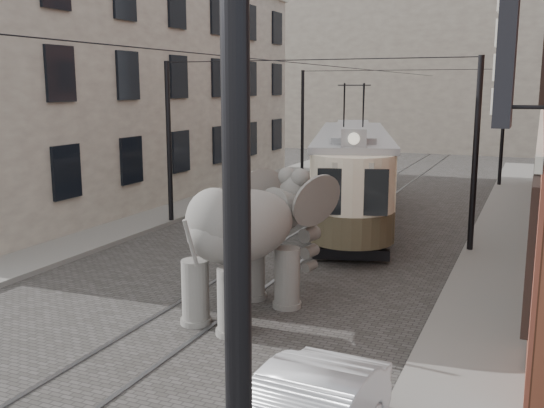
% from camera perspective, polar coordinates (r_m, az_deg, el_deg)
% --- Properties ---
extents(ground, '(120.00, 120.00, 0.00)m').
position_cam_1_polar(ground, '(15.94, -3.76, -7.89)').
color(ground, '#44413F').
extents(tram_rails, '(1.54, 80.00, 0.02)m').
position_cam_1_polar(tram_rails, '(15.94, -3.76, -7.85)').
color(tram_rails, slate).
rests_on(tram_rails, ground).
extents(sidewalk_right, '(2.00, 60.00, 0.15)m').
position_cam_1_polar(sidewalk_right, '(14.36, 18.45, -10.26)').
color(sidewalk_right, slate).
rests_on(sidewalk_right, ground).
extents(sidewalk_left, '(2.00, 60.00, 0.15)m').
position_cam_1_polar(sidewalk_left, '(19.63, -20.97, -4.77)').
color(sidewalk_left, slate).
rests_on(sidewalk_left, ground).
extents(stucco_building, '(7.00, 24.00, 10.00)m').
position_cam_1_polar(stucco_building, '(29.49, -14.31, 10.26)').
color(stucco_building, gray).
rests_on(stucco_building, ground).
extents(distant_block, '(28.00, 10.00, 14.00)m').
position_cam_1_polar(distant_block, '(53.91, 16.34, 12.37)').
color(distant_block, gray).
rests_on(distant_block, ground).
extents(catenary, '(11.00, 30.20, 6.00)m').
position_cam_1_polar(catenary, '(19.86, 2.20, 4.71)').
color(catenary, black).
rests_on(catenary, ground).
extents(tram, '(6.23, 13.33, 5.20)m').
position_cam_1_polar(tram, '(24.22, 7.44, 4.76)').
color(tram, beige).
rests_on(tram, ground).
extents(elephant, '(3.95, 5.70, 3.18)m').
position_cam_1_polar(elephant, '(13.78, -2.73, -3.97)').
color(elephant, slate).
rests_on(elephant, ground).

